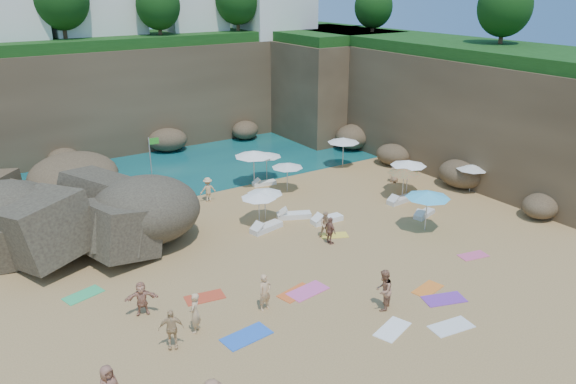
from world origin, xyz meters
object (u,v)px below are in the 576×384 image
flag_pole (152,157)px  person_stand_4 (395,172)px  person_stand_5 (87,198)px  person_stand_6 (195,313)px  parasol_0 (254,154)px  lounger_0 (266,228)px  parasol_1 (266,154)px  person_stand_1 (384,290)px  person_stand_3 (330,231)px  rock_outcrop (86,243)px  person_stand_0 (265,292)px  person_stand_2 (208,189)px  parasol_2 (287,165)px

flag_pole → person_stand_4: flag_pole is taller
person_stand_5 → person_stand_6: person_stand_5 is taller
parasol_0 → person_stand_5: size_ratio=1.39×
flag_pole → person_stand_6: 16.78m
parasol_0 → person_stand_5: bearing=172.9°
person_stand_6 → parasol_0: bearing=-174.5°
flag_pole → lounger_0: bearing=-73.4°
parasol_1 → person_stand_6: parasol_1 is taller
person_stand_6 → flag_pole: bearing=-152.0°
person_stand_1 → person_stand_3: size_ratio=1.21×
rock_outcrop → person_stand_4: (20.08, -1.84, 0.72)m
lounger_0 → person_stand_1: bearing=-102.1°
lounger_0 → person_stand_1: 9.45m
parasol_0 → person_stand_6: parasol_0 is taller
person_stand_5 → person_stand_3: bearing=-42.6°
rock_outcrop → flag_pole: flag_pole is taller
parasol_1 → person_stand_0: (-8.55, -13.98, -0.97)m
flag_pole → person_stand_5: (-4.65, -1.54, -1.35)m
rock_outcrop → parasol_0: (11.82, 2.86, 2.20)m
person_stand_2 → person_stand_1: bearing=99.7°
lounger_0 → person_stand_4: 11.49m
rock_outcrop → parasol_1: (13.15, 3.44, 1.78)m
parasol_0 → parasol_2: (1.24, -2.15, -0.44)m
parasol_0 → person_stand_4: 9.61m
person_stand_2 → person_stand_4: person_stand_2 is taller
person_stand_3 → person_stand_4: person_stand_3 is taller
person_stand_3 → person_stand_2: bearing=17.0°
person_stand_4 → person_stand_5: 19.73m
rock_outcrop → person_stand_2: size_ratio=5.65×
lounger_0 → parasol_2: bearing=34.3°
flag_pole → person_stand_3: bearing=-69.8°
parasol_2 → person_stand_2: parasol_2 is taller
parasol_2 → person_stand_3: 8.19m
parasol_2 → parasol_1: bearing=88.1°
person_stand_3 → parasol_1: bearing=-13.1°
person_stand_0 → person_stand_5: (-3.32, 14.72, 0.10)m
person_stand_6 → person_stand_0: bearing=130.8°
person_stand_0 → person_stand_5: size_ratio=0.89×
flag_pole → person_stand_0: (-1.33, -16.26, -1.45)m
rock_outcrop → person_stand_5: person_stand_5 is taller
parasol_1 → person_stand_0: 16.42m
parasol_2 → person_stand_3: (-2.42, -7.76, -1.03)m
person_stand_2 → person_stand_4: (12.10, -3.73, -0.05)m
parasol_1 → person_stand_6: (-11.63, -13.85, -0.93)m
parasol_2 → lounger_0: 6.42m
person_stand_1 → flag_pole: bearing=-114.3°
person_stand_1 → person_stand_2: bearing=-119.9°
person_stand_4 → person_stand_6: size_ratio=0.86×
parasol_0 → person_stand_2: (-3.85, -0.97, -1.43)m
rock_outcrop → parasol_1: parasol_1 is taller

